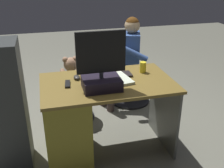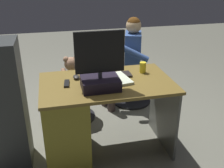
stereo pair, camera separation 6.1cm
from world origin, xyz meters
name	(u,v)px [view 2 (the right image)]	position (x,y,z in m)	size (l,w,h in m)	color
ground_plane	(100,127)	(0.00, 0.00, 0.00)	(10.00, 10.00, 0.00)	#69695B
desk	(75,118)	(0.31, 0.41, 0.41)	(1.23, 0.74, 0.76)	brown
monitor	(100,73)	(0.09, 0.53, 0.90)	(0.42, 0.26, 0.51)	black
keyboard	(110,76)	(-0.05, 0.30, 0.77)	(0.42, 0.14, 0.02)	black
computer_mouse	(76,77)	(0.27, 0.28, 0.78)	(0.06, 0.10, 0.04)	#2E2A26
cup	(143,67)	(-0.40, 0.26, 0.81)	(0.06, 0.06, 0.11)	yellow
tv_remote	(67,84)	(0.37, 0.39, 0.77)	(0.04, 0.15, 0.02)	black
notebook_binder	(116,79)	(-0.09, 0.40, 0.77)	(0.22, 0.30, 0.02)	beige
office_chair_teddy	(74,98)	(0.27, -0.28, 0.27)	(0.50, 0.50, 0.45)	black
teddy_bear	(72,72)	(0.27, -0.30, 0.61)	(0.24, 0.25, 0.35)	#9E7357
visitor_chair	(132,84)	(-0.55, -0.55, 0.26)	(0.53, 0.53, 0.45)	black
person	(127,55)	(-0.47, -0.52, 0.68)	(0.58, 0.57, 1.16)	#385592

